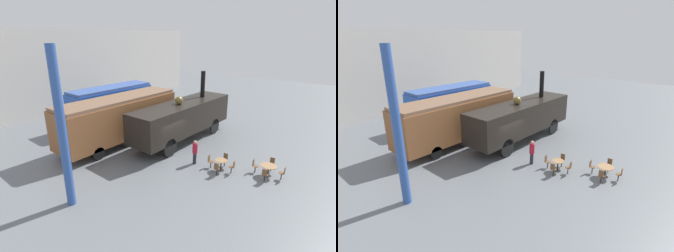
# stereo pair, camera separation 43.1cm
# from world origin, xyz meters

# --- Properties ---
(ground_plane) EXTENTS (80.00, 80.00, 0.00)m
(ground_plane) POSITION_xyz_m (0.00, 0.00, 0.00)
(ground_plane) COLOR slate
(backdrop_wall) EXTENTS (44.00, 0.15, 9.00)m
(backdrop_wall) POSITION_xyz_m (0.00, 15.90, 4.50)
(backdrop_wall) COLOR silver
(backdrop_wall) RESTS_ON ground_plane
(streamlined_locomotive) EXTENTS (10.48, 2.53, 3.65)m
(streamlined_locomotive) POSITION_xyz_m (2.75, 8.82, 2.22)
(streamlined_locomotive) COLOR blue
(streamlined_locomotive) RESTS_ON ground_plane
(passenger_coach_wooden) EXTENTS (10.49, 2.84, 3.75)m
(passenger_coach_wooden) POSITION_xyz_m (-0.85, 4.36, 2.16)
(passenger_coach_wooden) COLOR brown
(passenger_coach_wooden) RESTS_ON ground_plane
(steam_locomotive) EXTENTS (10.34, 2.63, 5.44)m
(steam_locomotive) POSITION_xyz_m (2.72, 0.75, 2.04)
(steam_locomotive) COLOR black
(steam_locomotive) RESTS_ON ground_plane
(cafe_table_near) EXTENTS (0.98, 0.98, 0.71)m
(cafe_table_near) POSITION_xyz_m (1.39, -6.92, 0.58)
(cafe_table_near) COLOR black
(cafe_table_near) RESTS_ON ground_plane
(cafe_table_mid) EXTENTS (0.79, 0.79, 0.73)m
(cafe_table_mid) POSITION_xyz_m (0.14, -4.32, 0.55)
(cafe_table_mid) COLOR black
(cafe_table_mid) RESTS_ON ground_plane
(cafe_chair_0) EXTENTS (0.37, 0.36, 0.87)m
(cafe_chair_0) POSITION_xyz_m (0.54, -7.01, 0.51)
(cafe_chair_0) COLOR black
(cafe_chair_0) RESTS_ON ground_plane
(cafe_chair_1) EXTENTS (0.36, 0.37, 0.87)m
(cafe_chair_1) POSITION_xyz_m (1.48, -7.77, 0.51)
(cafe_chair_1) COLOR black
(cafe_chair_1) RESTS_ON ground_plane
(cafe_chair_2) EXTENTS (0.37, 0.36, 0.87)m
(cafe_chair_2) POSITION_xyz_m (2.25, -6.83, 0.51)
(cafe_chair_2) COLOR black
(cafe_chair_2) RESTS_ON ground_plane
(cafe_chair_3) EXTENTS (0.36, 0.37, 0.87)m
(cafe_chair_3) POSITION_xyz_m (1.30, -6.06, 0.51)
(cafe_chair_3) COLOR black
(cafe_chair_3) RESTS_ON ground_plane
(cafe_chair_4) EXTENTS (0.37, 0.36, 0.87)m
(cafe_chair_4) POSITION_xyz_m (-0.62, -4.43, 0.51)
(cafe_chair_4) COLOR black
(cafe_chair_4) RESTS_ON ground_plane
(cafe_chair_5) EXTENTS (0.36, 0.37, 0.87)m
(cafe_chair_5) POSITION_xyz_m (0.25, -5.08, 0.51)
(cafe_chair_5) COLOR black
(cafe_chair_5) RESTS_ON ground_plane
(cafe_chair_6) EXTENTS (0.37, 0.36, 0.87)m
(cafe_chair_6) POSITION_xyz_m (0.89, -4.21, 0.51)
(cafe_chair_6) COLOR black
(cafe_chair_6) RESTS_ON ground_plane
(cafe_chair_7) EXTENTS (0.36, 0.37, 0.87)m
(cafe_chair_7) POSITION_xyz_m (0.03, -3.56, 0.51)
(cafe_chair_7) COLOR black
(cafe_chair_7) RESTS_ON ground_plane
(visitor_person) EXTENTS (0.34, 0.34, 1.69)m
(visitor_person) POSITION_xyz_m (-0.15, -2.46, 0.92)
(visitor_person) COLOR #262633
(visitor_person) RESTS_ON ground_plane
(support_pillar) EXTENTS (0.44, 0.44, 8.00)m
(support_pillar) POSITION_xyz_m (-8.00, -0.11, 4.00)
(support_pillar) COLOR #2D519E
(support_pillar) RESTS_ON ground_plane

